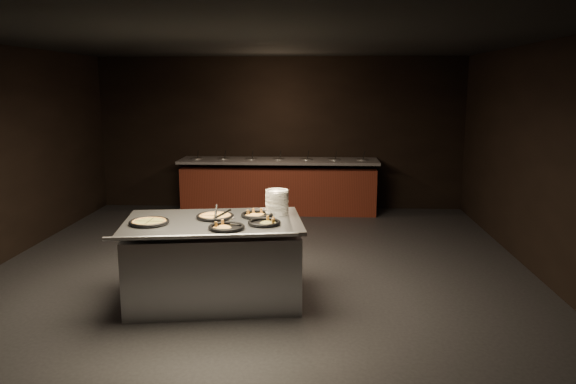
# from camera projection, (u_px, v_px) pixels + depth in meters

# --- Properties ---
(room) EXTENTS (7.02, 8.02, 2.92)m
(room) POSITION_uv_depth(u_px,v_px,m) (258.00, 161.00, 6.87)
(room) COLOR black
(room) RESTS_ON ground
(salad_bar) EXTENTS (3.70, 0.83, 1.18)m
(salad_bar) POSITION_uv_depth(u_px,v_px,m) (279.00, 189.00, 10.55)
(salad_bar) COLOR #581F14
(salad_bar) RESTS_ON ground
(serving_counter) EXTENTS (2.07, 1.50, 0.92)m
(serving_counter) POSITION_uv_depth(u_px,v_px,m) (214.00, 262.00, 6.20)
(serving_counter) COLOR #B8BBC0
(serving_counter) RESTS_ON ground
(plate_stack) EXTENTS (0.26, 0.26, 0.28)m
(plate_stack) POSITION_uv_depth(u_px,v_px,m) (277.00, 202.00, 6.38)
(plate_stack) COLOR silver
(plate_stack) RESTS_ON serving_counter
(pan_veggie_whole) EXTENTS (0.43, 0.43, 0.04)m
(pan_veggie_whole) POSITION_uv_depth(u_px,v_px,m) (149.00, 222.00, 5.95)
(pan_veggie_whole) COLOR black
(pan_veggie_whole) RESTS_ON serving_counter
(pan_cheese_whole) EXTENTS (0.42, 0.42, 0.04)m
(pan_cheese_whole) POSITION_uv_depth(u_px,v_px,m) (215.00, 216.00, 6.21)
(pan_cheese_whole) COLOR black
(pan_cheese_whole) RESTS_ON serving_counter
(pan_cheese_slices_a) EXTENTS (0.36, 0.36, 0.04)m
(pan_cheese_slices_a) POSITION_uv_depth(u_px,v_px,m) (257.00, 215.00, 6.28)
(pan_cheese_slices_a) COLOR black
(pan_cheese_slices_a) RESTS_ON serving_counter
(pan_cheese_slices_b) EXTENTS (0.37, 0.37, 0.04)m
(pan_cheese_slices_b) POSITION_uv_depth(u_px,v_px,m) (227.00, 227.00, 5.74)
(pan_cheese_slices_b) COLOR black
(pan_cheese_slices_b) RESTS_ON serving_counter
(pan_veggie_slices) EXTENTS (0.35, 0.35, 0.04)m
(pan_veggie_slices) POSITION_uv_depth(u_px,v_px,m) (264.00, 223.00, 5.93)
(pan_veggie_slices) COLOR black
(pan_veggie_slices) RESTS_ON serving_counter
(server_left) EXTENTS (0.11, 0.33, 0.16)m
(server_left) POSITION_uv_depth(u_px,v_px,m) (216.00, 213.00, 6.10)
(server_left) COLOR #B8BBC0
(server_left) RESTS_ON serving_counter
(server_right) EXTENTS (0.34, 0.16, 0.17)m
(server_right) POSITION_uv_depth(u_px,v_px,m) (226.00, 217.00, 5.92)
(server_right) COLOR #B8BBC0
(server_right) RESTS_ON serving_counter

